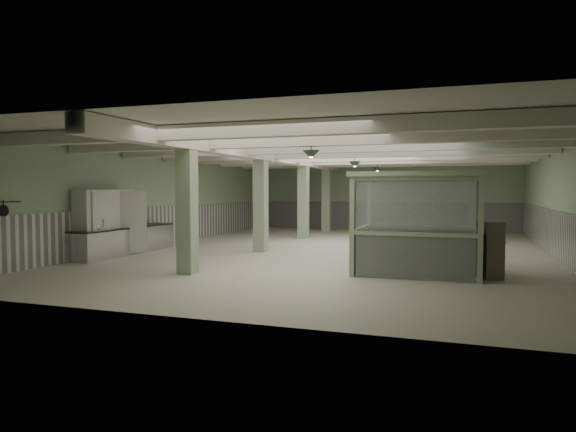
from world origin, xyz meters
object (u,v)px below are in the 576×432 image
(guard_booth, at_px, (418,205))
(filing_cabinet, at_px, (490,250))
(prep_counter, at_px, (126,240))
(walkin_cooler, at_px, (106,224))

(guard_booth, bearing_deg, filing_cabinet, -12.34)
(prep_counter, height_order, walkin_cooler, walkin_cooler)
(walkin_cooler, bearing_deg, prep_counter, 84.70)
(guard_booth, xyz_separation_m, filing_cabinet, (1.75, -0.38, -1.07))
(prep_counter, xyz_separation_m, guard_booth, (9.61, -0.71, 1.30))
(prep_counter, height_order, guard_booth, guard_booth)
(guard_booth, height_order, filing_cabinet, guard_booth)
(filing_cabinet, bearing_deg, guard_booth, 146.33)
(walkin_cooler, height_order, guard_booth, guard_booth)
(prep_counter, bearing_deg, guard_booth, -4.20)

